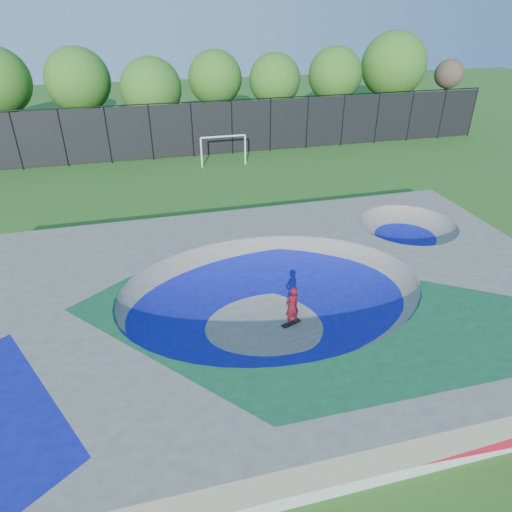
{
  "coord_description": "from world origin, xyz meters",
  "views": [
    {
      "loc": [
        -3.95,
        -12.97,
        10.38
      ],
      "look_at": [
        0.2,
        3.0,
        1.1
      ],
      "focal_mm": 32.0,
      "sensor_mm": 36.0,
      "label": 1
    }
  ],
  "objects": [
    {
      "name": "skater",
      "position": [
        0.66,
        -0.37,
        0.8
      ],
      "size": [
        0.68,
        0.55,
        1.6
      ],
      "primitive_type": "imported",
      "rotation": [
        0.0,
        0.0,
        3.47
      ],
      "color": "#A80D1F",
      "rests_on": "ground"
    },
    {
      "name": "skate_deck",
      "position": [
        0.0,
        0.0,
        0.75
      ],
      "size": [
        22.0,
        14.0,
        1.5
      ],
      "primitive_type": "cube",
      "color": "gray",
      "rests_on": "ground"
    },
    {
      "name": "fence",
      "position": [
        0.0,
        21.0,
        2.1
      ],
      "size": [
        48.09,
        0.09,
        4.04
      ],
      "color": "black",
      "rests_on": "ground"
    },
    {
      "name": "treeline",
      "position": [
        -0.77,
        26.44,
        4.84
      ],
      "size": [
        52.63,
        7.22,
        8.14
      ],
      "color": "#432B21",
      "rests_on": "ground"
    },
    {
      "name": "skateboard",
      "position": [
        0.66,
        -0.37,
        0.03
      ],
      "size": [
        0.81,
        0.46,
        0.05
      ],
      "primitive_type": "cube",
      "rotation": [
        0.0,
        0.0,
        0.33
      ],
      "color": "black",
      "rests_on": "ground"
    },
    {
      "name": "soccer_goal",
      "position": [
        1.79,
        18.28,
        1.5
      ],
      "size": [
        3.27,
        0.12,
        2.16
      ],
      "color": "silver",
      "rests_on": "ground"
    },
    {
      "name": "ground",
      "position": [
        0.0,
        0.0,
        0.0
      ],
      "size": [
        120.0,
        120.0,
        0.0
      ],
      "primitive_type": "plane",
      "color": "#265A19",
      "rests_on": "ground"
    }
  ]
}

